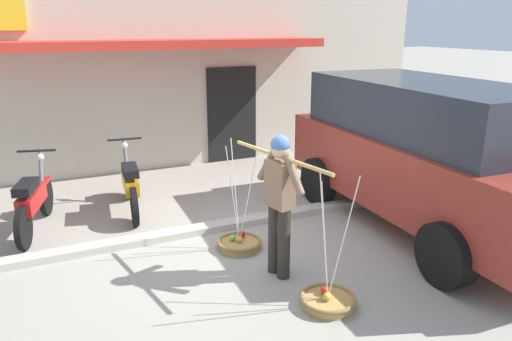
# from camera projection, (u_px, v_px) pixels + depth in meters

# --- Properties ---
(ground_plane) EXTENTS (90.00, 90.00, 0.00)m
(ground_plane) POSITION_uv_depth(u_px,v_px,m) (245.00, 247.00, 6.52)
(ground_plane) COLOR #9E998C
(sidewalk_curb) EXTENTS (20.00, 0.24, 0.10)m
(sidewalk_curb) POSITION_uv_depth(u_px,v_px,m) (226.00, 225.00, 7.11)
(sidewalk_curb) COLOR #BAB4A5
(sidewalk_curb) RESTS_ON ground
(fruit_vendor) EXTENTS (0.35, 1.67, 1.70)m
(fruit_vendor) POSITION_uv_depth(u_px,v_px,m) (280.00, 197.00, 5.53)
(fruit_vendor) COLOR #2D2823
(fruit_vendor) RESTS_ON ground
(fruit_basket_left_side) EXTENTS (0.60, 0.60, 1.45)m
(fruit_basket_left_side) POSITION_uv_depth(u_px,v_px,m) (328.00, 300.00, 5.13)
(fruit_basket_left_side) COLOR #B2894C
(fruit_basket_left_side) RESTS_ON ground
(fruit_basket_right_side) EXTENTS (0.60, 0.60, 1.45)m
(fruit_basket_right_side) POSITION_uv_depth(u_px,v_px,m) (239.00, 243.00, 6.46)
(fruit_basket_right_side) COLOR #B2894C
(fruit_basket_right_side) RESTS_ON ground
(motorcycle_nearest_shop) EXTENTS (0.65, 1.78, 1.09)m
(motorcycle_nearest_shop) POSITION_uv_depth(u_px,v_px,m) (33.00, 201.00, 6.89)
(motorcycle_nearest_shop) COLOR black
(motorcycle_nearest_shop) RESTS_ON ground
(motorcycle_second_in_row) EXTENTS (0.54, 1.82, 1.09)m
(motorcycle_second_in_row) POSITION_uv_depth(u_px,v_px,m) (130.00, 184.00, 7.63)
(motorcycle_second_in_row) COLOR black
(motorcycle_second_in_row) RESTS_ON ground
(parked_truck) EXTENTS (2.33, 4.89, 2.10)m
(parked_truck) POSITION_uv_depth(u_px,v_px,m) (428.00, 151.00, 6.92)
(parked_truck) COLOR maroon
(parked_truck) RESTS_ON ground
(storefront_building) EXTENTS (13.00, 6.00, 4.20)m
(storefront_building) POSITION_uv_depth(u_px,v_px,m) (115.00, 57.00, 11.49)
(storefront_building) COLOR beige
(storefront_building) RESTS_ON ground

